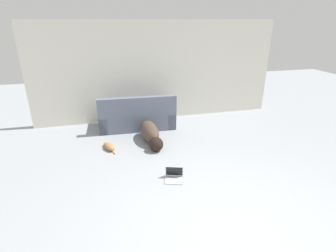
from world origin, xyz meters
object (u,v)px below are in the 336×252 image
at_px(laptop_open, 174,175).
at_px(dog, 150,134).
at_px(couch, 137,117).
at_px(cat, 109,146).

bearing_deg(laptop_open, dog, 112.92).
xyz_separation_m(couch, cat, (-0.76, -1.08, -0.20)).
bearing_deg(cat, couch, -56.59).
relative_size(couch, cat, 3.77).
distance_m(cat, laptop_open, 1.75).
relative_size(couch, dog, 1.38).
relative_size(cat, laptop_open, 1.33).
relative_size(dog, cat, 2.73).
height_order(couch, laptop_open, couch).
bearing_deg(dog, laptop_open, -0.02).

